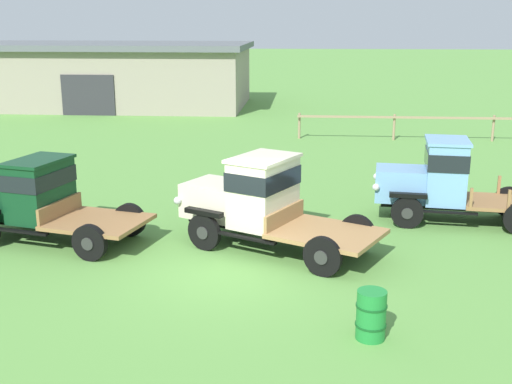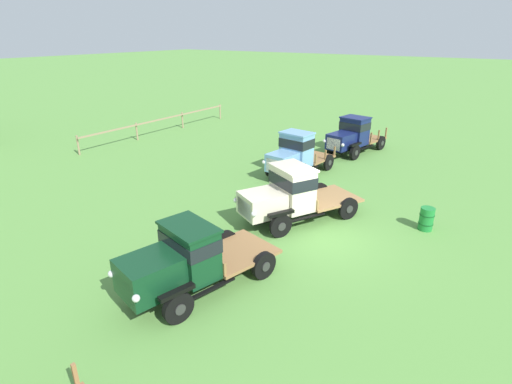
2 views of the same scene
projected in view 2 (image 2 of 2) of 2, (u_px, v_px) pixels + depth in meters
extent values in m
plane|color=#5B9342|center=(323.00, 237.00, 14.83)|extent=(240.00, 240.00, 0.00)
cylinder|color=#997F60|center=(78.00, 145.00, 24.42)|extent=(0.12, 0.12, 1.22)
cylinder|color=#997F60|center=(137.00, 132.00, 27.79)|extent=(0.12, 0.12, 1.22)
cylinder|color=#997F60|center=(182.00, 120.00, 31.33)|extent=(0.12, 0.12, 1.22)
cylinder|color=#997F60|center=(220.00, 112.00, 34.72)|extent=(0.12, 0.12, 1.22)
cube|color=#997F60|center=(162.00, 119.00, 29.32)|extent=(13.75, 0.08, 0.10)
cube|color=olive|center=(75.00, 375.00, 7.69)|extent=(0.09, 0.09, 0.56)
cylinder|color=black|center=(178.00, 308.00, 10.35)|extent=(0.89, 0.39, 0.87)
cylinder|color=#2D2D2D|center=(181.00, 310.00, 10.27)|extent=(0.30, 0.10, 0.31)
cylinder|color=black|center=(144.00, 277.00, 11.65)|extent=(0.89, 0.39, 0.87)
cylinder|color=#2D2D2D|center=(142.00, 275.00, 11.72)|extent=(0.30, 0.10, 0.31)
cylinder|color=black|center=(264.00, 265.00, 12.22)|extent=(0.89, 0.39, 0.87)
cylinder|color=#2D2D2D|center=(266.00, 267.00, 12.14)|extent=(0.30, 0.10, 0.31)
cylinder|color=black|center=(226.00, 243.00, 13.52)|extent=(0.89, 0.39, 0.87)
cylinder|color=#2D2D2D|center=(224.00, 242.00, 13.59)|extent=(0.30, 0.10, 0.31)
cube|color=black|center=(202.00, 270.00, 11.84)|extent=(4.56, 2.08, 0.12)
cube|color=#0F381E|center=(150.00, 275.00, 10.62)|extent=(1.82, 1.66, 0.98)
cube|color=silver|center=(124.00, 288.00, 10.18)|extent=(0.31, 1.02, 0.74)
sphere|color=silver|center=(136.00, 298.00, 9.65)|extent=(0.20, 0.20, 0.20)
sphere|color=silver|center=(112.00, 274.00, 10.63)|extent=(0.20, 0.20, 0.20)
cube|color=black|center=(177.00, 292.00, 10.16)|extent=(1.02, 0.44, 0.12)
cube|color=black|center=(142.00, 263.00, 11.47)|extent=(1.02, 0.44, 0.12)
cube|color=#0F381E|center=(190.00, 251.00, 11.32)|extent=(1.38, 1.86, 1.46)
cube|color=black|center=(190.00, 241.00, 11.20)|extent=(1.43, 1.90, 0.41)
cube|color=#0F381E|center=(189.00, 227.00, 11.03)|extent=(1.50, 1.95, 0.08)
cube|color=black|center=(214.00, 288.00, 11.05)|extent=(1.41, 0.48, 0.05)
cube|color=black|center=(178.00, 261.00, 12.32)|extent=(1.41, 0.48, 0.05)
cube|color=olive|center=(236.00, 252.00, 12.59)|extent=(2.66, 2.42, 0.10)
cube|color=olive|center=(207.00, 258.00, 11.83)|extent=(0.51, 1.76, 0.44)
cylinder|color=black|center=(281.00, 226.00, 14.66)|extent=(0.87, 0.54, 0.91)
cylinder|color=#2D2D2D|center=(282.00, 227.00, 14.60)|extent=(0.30, 0.17, 0.32)
cylinder|color=black|center=(256.00, 207.00, 16.23)|extent=(0.87, 0.54, 0.91)
cylinder|color=#2D2D2D|center=(255.00, 206.00, 16.30)|extent=(0.30, 0.17, 0.32)
cylinder|color=black|center=(348.00, 209.00, 16.09)|extent=(0.87, 0.54, 0.91)
cylinder|color=#2D2D2D|center=(350.00, 209.00, 16.02)|extent=(0.30, 0.17, 0.32)
cylinder|color=black|center=(319.00, 193.00, 17.66)|extent=(0.87, 0.54, 0.91)
cylinder|color=#2D2D2D|center=(318.00, 192.00, 17.73)|extent=(0.30, 0.17, 0.32)
cube|color=black|center=(300.00, 206.00, 16.09)|extent=(4.62, 3.07, 0.12)
cube|color=beige|center=(262.00, 204.00, 15.13)|extent=(2.01, 1.92, 0.86)
cube|color=silver|center=(245.00, 208.00, 14.81)|extent=(0.54, 0.97, 0.65)
sphere|color=silver|center=(254.00, 214.00, 14.19)|extent=(0.20, 0.20, 0.20)
sphere|color=silver|center=(236.00, 200.00, 15.37)|extent=(0.20, 0.20, 0.20)
cube|color=black|center=(281.00, 213.00, 14.48)|extent=(1.02, 0.66, 0.12)
cube|color=black|center=(256.00, 196.00, 16.04)|extent=(1.02, 0.66, 0.12)
cube|color=beige|center=(292.00, 188.00, 15.58)|extent=(1.77, 2.02, 1.62)
cube|color=black|center=(293.00, 179.00, 15.45)|extent=(1.83, 2.07, 0.45)
cube|color=beige|center=(293.00, 167.00, 15.27)|extent=(1.90, 2.14, 0.08)
cube|color=black|center=(308.00, 217.00, 15.20)|extent=(1.45, 0.84, 0.05)
cube|color=black|center=(281.00, 200.00, 16.73)|extent=(1.45, 0.84, 0.05)
cube|color=#9E7547|center=(327.00, 198.00, 16.64)|extent=(3.01, 2.83, 0.10)
cube|color=#9E7547|center=(304.00, 198.00, 16.05)|extent=(0.91, 1.66, 0.44)
cylinder|color=black|center=(298.00, 176.00, 19.78)|extent=(0.88, 0.24, 0.87)
cylinder|color=#2D2D2D|center=(299.00, 176.00, 19.73)|extent=(0.31, 0.07, 0.30)
cylinder|color=black|center=(271.00, 169.00, 20.81)|extent=(0.88, 0.24, 0.87)
cylinder|color=#2D2D2D|center=(270.00, 168.00, 20.86)|extent=(0.31, 0.07, 0.30)
cylinder|color=black|center=(329.00, 162.00, 21.82)|extent=(0.88, 0.24, 0.87)
cylinder|color=#2D2D2D|center=(330.00, 163.00, 21.77)|extent=(0.31, 0.07, 0.30)
cylinder|color=black|center=(303.00, 157.00, 22.84)|extent=(0.88, 0.24, 0.87)
cylinder|color=#2D2D2D|center=(302.00, 156.00, 22.90)|extent=(0.31, 0.07, 0.30)
cube|color=black|center=(300.00, 164.00, 21.23)|extent=(4.25, 1.41, 0.12)
cube|color=#70A3D1|center=(282.00, 162.00, 19.93)|extent=(1.49, 1.33, 0.90)
cube|color=silver|center=(274.00, 166.00, 19.49)|extent=(0.17, 0.93, 0.68)
sphere|color=silver|center=(284.00, 167.00, 19.07)|extent=(0.20, 0.20, 0.20)
sphere|color=silver|center=(264.00, 162.00, 19.84)|extent=(0.20, 0.20, 0.20)
cube|color=black|center=(298.00, 167.00, 19.60)|extent=(1.02, 0.32, 0.12)
cube|color=black|center=(271.00, 160.00, 20.63)|extent=(1.02, 0.32, 0.12)
cube|color=#70A3D1|center=(296.00, 150.00, 20.63)|extent=(1.21, 1.60, 1.68)
cube|color=black|center=(297.00, 142.00, 20.49)|extent=(1.25, 1.64, 0.47)
cube|color=#70A3D1|center=(297.00, 133.00, 20.30)|extent=(1.32, 1.68, 0.08)
cube|color=black|center=(310.00, 169.00, 20.54)|extent=(1.47, 0.31, 0.05)
cube|color=black|center=(284.00, 163.00, 21.55)|extent=(1.47, 0.31, 0.05)
cube|color=olive|center=(313.00, 157.00, 22.04)|extent=(2.31, 1.93, 0.10)
cube|color=olive|center=(316.00, 159.00, 20.76)|extent=(0.09, 0.09, 0.52)
cube|color=olive|center=(291.00, 153.00, 21.74)|extent=(0.09, 0.09, 0.52)
cube|color=olive|center=(325.00, 155.00, 21.43)|extent=(0.09, 0.09, 0.52)
cube|color=olive|center=(301.00, 149.00, 22.41)|extent=(0.09, 0.09, 0.52)
cube|color=olive|center=(335.00, 151.00, 22.10)|extent=(0.09, 0.09, 0.52)
cube|color=olive|center=(310.00, 146.00, 23.08)|extent=(0.09, 0.09, 0.52)
cylinder|color=black|center=(355.00, 153.00, 23.57)|extent=(0.91, 0.36, 0.89)
cylinder|color=#2D2D2D|center=(356.00, 153.00, 23.50)|extent=(0.31, 0.09, 0.31)
cylinder|color=black|center=(331.00, 147.00, 24.67)|extent=(0.91, 0.36, 0.89)
cylinder|color=#2D2D2D|center=(330.00, 147.00, 24.74)|extent=(0.31, 0.09, 0.31)
cylinder|color=black|center=(381.00, 143.00, 25.61)|extent=(0.91, 0.36, 0.89)
cylinder|color=#2D2D2D|center=(382.00, 143.00, 25.54)|extent=(0.31, 0.09, 0.31)
cylinder|color=black|center=(358.00, 138.00, 26.71)|extent=(0.91, 0.36, 0.89)
cylinder|color=#2D2D2D|center=(356.00, 138.00, 26.78)|extent=(0.31, 0.09, 0.31)
cube|color=black|center=(355.00, 144.00, 25.00)|extent=(4.59, 1.74, 0.12)
cube|color=#141E51|center=(341.00, 141.00, 23.74)|extent=(1.82, 1.46, 0.90)
cube|color=silver|center=(334.00, 144.00, 23.24)|extent=(0.23, 0.92, 0.68)
sphere|color=silver|center=(343.00, 145.00, 22.79)|extent=(0.20, 0.20, 0.20)
sphere|color=silver|center=(325.00, 141.00, 23.62)|extent=(0.20, 0.20, 0.20)
cube|color=black|center=(356.00, 144.00, 23.38)|extent=(1.04, 0.38, 0.12)
cube|color=black|center=(332.00, 139.00, 24.48)|extent=(1.04, 0.38, 0.12)
cube|color=#141E51|center=(354.00, 131.00, 24.52)|extent=(1.42, 1.67, 1.60)
cube|color=black|center=(355.00, 125.00, 24.39)|extent=(1.47, 1.71, 0.45)
cube|color=#141E51|center=(356.00, 118.00, 24.21)|extent=(1.54, 1.76, 0.08)
cube|color=black|center=(366.00, 147.00, 24.39)|extent=(1.63, 0.44, 0.05)
cube|color=black|center=(343.00, 142.00, 25.47)|extent=(1.63, 0.44, 0.05)
cube|color=olive|center=(367.00, 139.00, 25.88)|extent=(2.37, 2.04, 0.10)
cube|color=olive|center=(371.00, 138.00, 24.60)|extent=(0.09, 0.09, 0.64)
cube|color=olive|center=(349.00, 133.00, 25.64)|extent=(0.09, 0.09, 0.64)
cube|color=olive|center=(379.00, 135.00, 25.22)|extent=(0.09, 0.09, 0.64)
cube|color=olive|center=(357.00, 131.00, 26.26)|extent=(0.09, 0.09, 0.64)
cube|color=olive|center=(386.00, 133.00, 25.84)|extent=(0.09, 0.09, 0.64)
cube|color=olive|center=(364.00, 129.00, 26.89)|extent=(0.09, 0.09, 0.64)
cylinder|color=#1E7F33|center=(426.00, 219.00, 15.22)|extent=(0.53, 0.53, 0.90)
cylinder|color=#124C1E|center=(427.00, 215.00, 15.15)|extent=(0.56, 0.56, 0.03)
cylinder|color=#124C1E|center=(426.00, 223.00, 15.29)|extent=(0.56, 0.56, 0.03)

